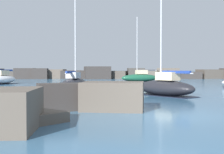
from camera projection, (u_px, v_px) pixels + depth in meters
name	position (u px, v px, depth m)	size (l,w,h in m)	color
ground_plane	(174.00, 115.00, 14.27)	(600.00, 600.00, 0.00)	#3D6B8E
open_sea_beyond	(117.00, 74.00, 125.52)	(400.00, 116.00, 0.01)	#2D5B7F
breakwater_jetty	(122.00, 74.00, 65.49)	(60.54, 7.52, 2.56)	#383330
foreground_rocks	(74.00, 104.00, 13.53)	(14.30, 10.19, 1.45)	#423D38
sailboat_moored_1	(1.00, 79.00, 42.59)	(4.31, 5.75, 8.06)	silver
sailboat_moored_2	(165.00, 87.00, 24.44)	(4.98, 5.54, 8.97)	black
sailboat_moored_3	(140.00, 77.00, 50.14)	(6.35, 3.22, 10.38)	#195138
sailboat_moored_4	(74.00, 83.00, 32.41)	(3.02, 6.28, 9.45)	black
mooring_buoy_far_side	(122.00, 85.00, 35.81)	(0.58, 0.58, 0.78)	yellow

